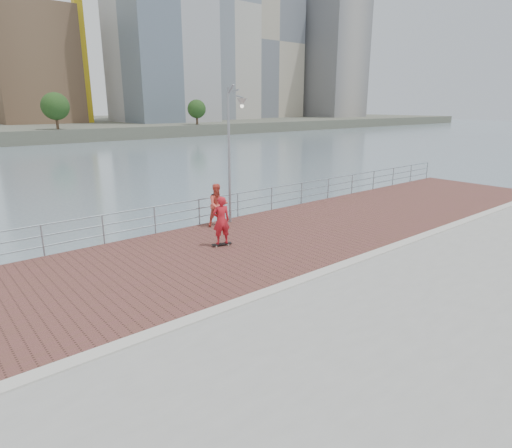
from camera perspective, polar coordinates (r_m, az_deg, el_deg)
water at (r=13.49m, az=5.64°, el=-15.44°), size 400.00×400.00×0.00m
seawall at (r=10.68m, az=26.52°, el=-20.10°), size 40.00×24.00×2.00m
brick_lane at (r=15.13m, az=-3.89°, el=-3.45°), size 40.00×6.80×0.02m
curb at (r=12.57m, az=5.89°, el=-7.49°), size 40.00×0.40×0.06m
guardrail at (r=17.69m, az=-10.41°, el=1.47°), size 39.06×0.06×1.13m
street_lamp at (r=17.69m, az=-2.88°, el=12.17°), size 0.40×1.16×5.46m
skateboard at (r=15.52m, az=-4.58°, el=-2.67°), size 0.74×0.38×0.08m
skateboarder at (r=15.26m, az=-4.65°, el=0.50°), size 0.72×0.58×1.74m
bystander at (r=17.87m, az=-5.11°, el=2.54°), size 0.99×0.84×1.79m
skyline at (r=120.85m, az=-21.84°, el=24.04°), size 233.00×41.00×65.80m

